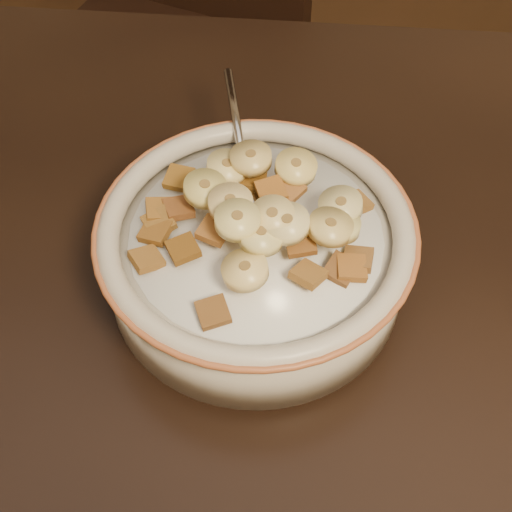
# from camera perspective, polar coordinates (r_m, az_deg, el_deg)

# --- Properties ---
(table) EXTENTS (1.42, 0.92, 0.04)m
(table) POSITION_cam_1_polar(r_m,az_deg,el_deg) (0.53, -7.83, -11.39)
(table) COLOR black
(table) RESTS_ON floor
(chair) EXTENTS (0.57, 0.57, 1.03)m
(chair) POSITION_cam_1_polar(r_m,az_deg,el_deg) (1.16, -7.51, 15.10)
(chair) COLOR black
(chair) RESTS_ON floor
(cereal_bowl) EXTENTS (0.22, 0.22, 0.05)m
(cereal_bowl) POSITION_cam_1_polar(r_m,az_deg,el_deg) (0.53, 0.00, -0.23)
(cereal_bowl) COLOR beige
(cereal_bowl) RESTS_ON table
(milk) EXTENTS (0.18, 0.18, 0.00)m
(milk) POSITION_cam_1_polar(r_m,az_deg,el_deg) (0.51, 0.00, 1.61)
(milk) COLOR white
(milk) RESTS_ON cereal_bowl
(spoon) EXTENTS (0.05, 0.06, 0.01)m
(spoon) POSITION_cam_1_polar(r_m,az_deg,el_deg) (0.53, -0.56, 4.82)
(spoon) COLOR beige
(spoon) RESTS_ON cereal_bowl
(cereal_square_0) EXTENTS (0.03, 0.02, 0.01)m
(cereal_square_0) POSITION_cam_1_polar(r_m,az_deg,el_deg) (0.51, -8.05, 1.95)
(cereal_square_0) COLOR brown
(cereal_square_0) RESTS_ON milk
(cereal_square_1) EXTENTS (0.03, 0.03, 0.01)m
(cereal_square_1) POSITION_cam_1_polar(r_m,az_deg,el_deg) (0.52, 1.22, 5.24)
(cereal_square_1) COLOR #965720
(cereal_square_1) RESTS_ON milk
(cereal_square_2) EXTENTS (0.02, 0.02, 0.01)m
(cereal_square_2) POSITION_cam_1_polar(r_m,az_deg,el_deg) (0.50, 8.16, -0.25)
(cereal_square_2) COLOR brown
(cereal_square_2) RESTS_ON milk
(cereal_square_3) EXTENTS (0.03, 0.03, 0.01)m
(cereal_square_3) POSITION_cam_1_polar(r_m,az_deg,el_deg) (0.52, -2.12, 4.77)
(cereal_square_3) COLOR brown
(cereal_square_3) RESTS_ON milk
(cereal_square_4) EXTENTS (0.03, 0.03, 0.01)m
(cereal_square_4) POSITION_cam_1_polar(r_m,az_deg,el_deg) (0.52, -6.23, 3.82)
(cereal_square_4) COLOR brown
(cereal_square_4) RESTS_ON milk
(cereal_square_5) EXTENTS (0.03, 0.03, 0.01)m
(cereal_square_5) POSITION_cam_1_polar(r_m,az_deg,el_deg) (0.50, -3.40, 2.04)
(cereal_square_5) COLOR brown
(cereal_square_5) RESTS_ON milk
(cereal_square_6) EXTENTS (0.02, 0.02, 0.01)m
(cereal_square_6) POSITION_cam_1_polar(r_m,az_deg,el_deg) (0.49, 3.58, 1.09)
(cereal_square_6) COLOR brown
(cereal_square_6) RESTS_ON milk
(cereal_square_7) EXTENTS (0.03, 0.03, 0.01)m
(cereal_square_7) POSITION_cam_1_polar(r_m,az_deg,el_deg) (0.53, 7.94, 4.26)
(cereal_square_7) COLOR brown
(cereal_square_7) RESTS_ON milk
(cereal_square_8) EXTENTS (0.03, 0.02, 0.01)m
(cereal_square_8) POSITION_cam_1_polar(r_m,az_deg,el_deg) (0.52, -7.68, 3.67)
(cereal_square_8) COLOR brown
(cereal_square_8) RESTS_ON milk
(cereal_square_9) EXTENTS (0.03, 0.03, 0.01)m
(cereal_square_9) POSITION_cam_1_polar(r_m,az_deg,el_deg) (0.50, -8.74, -0.24)
(cereal_square_9) COLOR olive
(cereal_square_9) RESTS_ON milk
(cereal_square_10) EXTENTS (0.03, 0.03, 0.01)m
(cereal_square_10) POSITION_cam_1_polar(r_m,az_deg,el_deg) (0.56, -0.55, 8.26)
(cereal_square_10) COLOR brown
(cereal_square_10) RESTS_ON milk
(cereal_square_11) EXTENTS (0.02, 0.02, 0.01)m
(cereal_square_11) POSITION_cam_1_polar(r_m,az_deg,el_deg) (0.54, -6.17, 6.21)
(cereal_square_11) COLOR brown
(cereal_square_11) RESTS_ON milk
(cereal_square_12) EXTENTS (0.03, 0.03, 0.01)m
(cereal_square_12) POSITION_cam_1_polar(r_m,az_deg,el_deg) (0.48, 4.22, -1.47)
(cereal_square_12) COLOR brown
(cereal_square_12) RESTS_ON milk
(cereal_square_13) EXTENTS (0.03, 0.03, 0.01)m
(cereal_square_13) POSITION_cam_1_polar(r_m,az_deg,el_deg) (0.49, -5.85, 0.57)
(cereal_square_13) COLOR brown
(cereal_square_13) RESTS_ON milk
(cereal_square_14) EXTENTS (0.02, 0.02, 0.01)m
(cereal_square_14) POSITION_cam_1_polar(r_m,az_deg,el_deg) (0.53, -0.24, 6.21)
(cereal_square_14) COLOR brown
(cereal_square_14) RESTS_ON milk
(cereal_square_15) EXTENTS (0.03, 0.03, 0.01)m
(cereal_square_15) POSITION_cam_1_polar(r_m,az_deg,el_deg) (0.54, 3.19, 6.45)
(cereal_square_15) COLOR brown
(cereal_square_15) RESTS_ON milk
(cereal_square_16) EXTENTS (0.03, 0.03, 0.01)m
(cereal_square_16) POSITION_cam_1_polar(r_m,az_deg,el_deg) (0.52, 2.59, 5.36)
(cereal_square_16) COLOR #915A2B
(cereal_square_16) RESTS_ON milk
(cereal_square_17) EXTENTS (0.03, 0.03, 0.01)m
(cereal_square_17) POSITION_cam_1_polar(r_m,az_deg,el_deg) (0.47, -3.46, -4.52)
(cereal_square_17) COLOR brown
(cereal_square_17) RESTS_ON milk
(cereal_square_18) EXTENTS (0.03, 0.03, 0.01)m
(cereal_square_18) POSITION_cam_1_polar(r_m,az_deg,el_deg) (0.49, 6.79, -1.07)
(cereal_square_18) COLOR brown
(cereal_square_18) RESTS_ON milk
(cereal_square_19) EXTENTS (0.03, 0.03, 0.01)m
(cereal_square_19) POSITION_cam_1_polar(r_m,az_deg,el_deg) (0.52, -7.78, 2.68)
(cereal_square_19) COLOR olive
(cereal_square_19) RESTS_ON milk
(cereal_square_20) EXTENTS (0.02, 0.02, 0.01)m
(cereal_square_20) POSITION_cam_1_polar(r_m,az_deg,el_deg) (0.49, 7.64, -0.94)
(cereal_square_20) COLOR #99561C
(cereal_square_20) RESTS_ON milk
(banana_slice_0) EXTENTS (0.04, 0.04, 0.02)m
(banana_slice_0) POSITION_cam_1_polar(r_m,az_deg,el_deg) (0.48, 1.30, 3.14)
(banana_slice_0) COLOR beige
(banana_slice_0) RESTS_ON milk
(banana_slice_1) EXTENTS (0.04, 0.04, 0.01)m
(banana_slice_1) POSITION_cam_1_polar(r_m,az_deg,el_deg) (0.48, 2.49, 2.62)
(banana_slice_1) COLOR #F5E4A2
(banana_slice_1) RESTS_ON milk
(banana_slice_2) EXTENTS (0.04, 0.04, 0.01)m
(banana_slice_2) POSITION_cam_1_polar(r_m,az_deg,el_deg) (0.53, -0.42, 7.82)
(banana_slice_2) COLOR #F0D479
(banana_slice_2) RESTS_ON milk
(banana_slice_3) EXTENTS (0.04, 0.04, 0.01)m
(banana_slice_3) POSITION_cam_1_polar(r_m,az_deg,el_deg) (0.47, 0.40, 1.65)
(banana_slice_3) COLOR #D6C96D
(banana_slice_3) RESTS_ON milk
(banana_slice_4) EXTENTS (0.04, 0.04, 0.02)m
(banana_slice_4) POSITION_cam_1_polar(r_m,az_deg,el_deg) (0.53, 3.21, 7.10)
(banana_slice_4) COLOR #E2BF73
(banana_slice_4) RESTS_ON milk
(banana_slice_5) EXTENTS (0.04, 0.04, 0.01)m
(banana_slice_5) POSITION_cam_1_polar(r_m,az_deg,el_deg) (0.47, -1.49, 2.89)
(banana_slice_5) COLOR #E0CC87
(banana_slice_5) RESTS_ON milk
(banana_slice_6) EXTENTS (0.04, 0.04, 0.01)m
(banana_slice_6) POSITION_cam_1_polar(r_m,az_deg,el_deg) (0.49, -2.06, 4.22)
(banana_slice_6) COLOR beige
(banana_slice_6) RESTS_ON milk
(banana_slice_7) EXTENTS (0.04, 0.03, 0.01)m
(banana_slice_7) POSITION_cam_1_polar(r_m,az_deg,el_deg) (0.51, -4.09, 5.40)
(banana_slice_7) COLOR #EDDD72
(banana_slice_7) RESTS_ON milk
(banana_slice_8) EXTENTS (0.04, 0.04, 0.01)m
(banana_slice_8) POSITION_cam_1_polar(r_m,az_deg,el_deg) (0.49, 5.97, 2.33)
(banana_slice_8) COLOR #E6CE80
(banana_slice_8) RESTS_ON milk
(banana_slice_9) EXTENTS (0.04, 0.04, 0.01)m
(banana_slice_9) POSITION_cam_1_polar(r_m,az_deg,el_deg) (0.53, -2.32, 7.08)
(banana_slice_9) COLOR #FFDB85
(banana_slice_9) RESTS_ON milk
(banana_slice_10) EXTENTS (0.04, 0.04, 0.02)m
(banana_slice_10) POSITION_cam_1_polar(r_m,az_deg,el_deg) (0.49, 6.58, 2.44)
(banana_slice_10) COLOR #FDF085
(banana_slice_10) RESTS_ON milk
(banana_slice_11) EXTENTS (0.04, 0.03, 0.02)m
(banana_slice_11) POSITION_cam_1_polar(r_m,az_deg,el_deg) (0.50, 6.77, 4.00)
(banana_slice_11) COLOR #F5E59D
(banana_slice_11) RESTS_ON milk
(banana_slice_12) EXTENTS (0.04, 0.04, 0.01)m
(banana_slice_12) POSITION_cam_1_polar(r_m,az_deg,el_deg) (0.47, -0.89, -1.15)
(banana_slice_12) COLOR #EECF7B
(banana_slice_12) RESTS_ON milk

